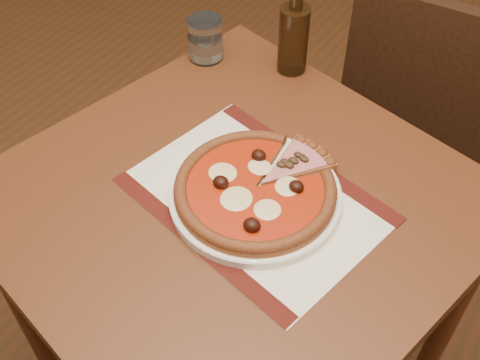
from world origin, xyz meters
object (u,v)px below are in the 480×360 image
object	(u,v)px
table	(234,232)
pizza	(255,188)
bottle	(294,36)
chair_far	(424,107)
plate	(255,195)
water_glass	(205,39)

from	to	relation	value
table	pizza	bearing A→B (deg)	27.41
bottle	table	bearing A→B (deg)	-75.10
chair_far	plate	distance (m)	0.78
chair_far	table	bearing A→B (deg)	77.05
plate	pizza	xyz separation A→B (m)	(-0.00, -0.00, 0.02)
table	bottle	size ratio (longest dim) A/B	4.37
bottle	plate	bearing A→B (deg)	-69.77
table	plate	bearing A→B (deg)	27.50
chair_far	pizza	distance (m)	0.79
table	water_glass	world-z (taller)	water_glass
table	pizza	xyz separation A→B (m)	(0.03, 0.02, 0.13)
table	plate	xyz separation A→B (m)	(0.03, 0.02, 0.11)
pizza	water_glass	xyz separation A→B (m)	(-0.33, 0.31, 0.02)
water_glass	bottle	xyz separation A→B (m)	(0.19, 0.07, 0.04)
plate	water_glass	xyz separation A→B (m)	(-0.33, 0.31, 0.04)
plate	bottle	size ratio (longest dim) A/B	1.42
table	chair_far	distance (m)	0.77
chair_far	bottle	bearing A→B (deg)	52.91
chair_far	pizza	xyz separation A→B (m)	(-0.10, -0.73, 0.28)
plate	bottle	bearing A→B (deg)	110.23
plate	bottle	xyz separation A→B (m)	(-0.14, 0.38, 0.08)
table	plate	world-z (taller)	plate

